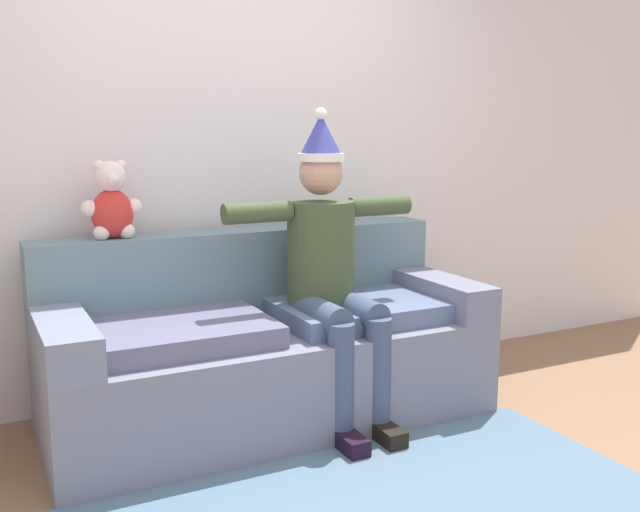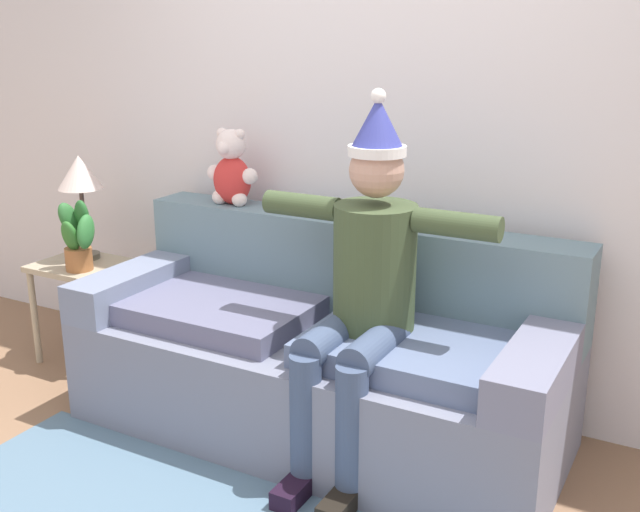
# 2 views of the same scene
# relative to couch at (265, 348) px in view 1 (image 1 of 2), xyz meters

# --- Properties ---
(ground_plane) EXTENTS (10.00, 10.00, 0.00)m
(ground_plane) POSITION_rel_couch_xyz_m (0.00, -1.02, -0.36)
(ground_plane) COLOR #8A654A
(back_wall) EXTENTS (7.00, 0.10, 2.70)m
(back_wall) POSITION_rel_couch_xyz_m (0.00, 0.53, 0.99)
(back_wall) COLOR silver
(back_wall) RESTS_ON ground_plane
(couch) EXTENTS (2.18, 0.92, 0.93)m
(couch) POSITION_rel_couch_xyz_m (0.00, 0.00, 0.00)
(couch) COLOR slate
(couch) RESTS_ON ground_plane
(person_seated) EXTENTS (1.02, 0.77, 1.56)m
(person_seated) POSITION_rel_couch_xyz_m (0.28, -0.17, 0.44)
(person_seated) COLOR #3D4C2E
(person_seated) RESTS_ON ground_plane
(teddy_bear) EXTENTS (0.29, 0.17, 0.38)m
(teddy_bear) POSITION_rel_couch_xyz_m (-0.67, 0.28, 0.74)
(teddy_bear) COLOR red
(teddy_bear) RESTS_ON couch
(area_rug) EXTENTS (2.34, 1.14, 0.01)m
(area_rug) POSITION_rel_couch_xyz_m (0.00, -1.06, -0.36)
(area_rug) COLOR slate
(area_rug) RESTS_ON ground_plane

